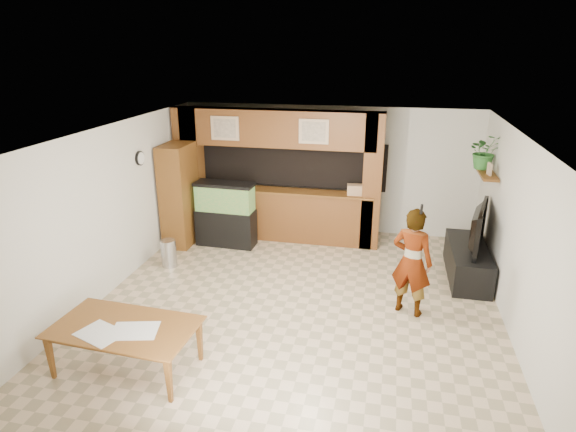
% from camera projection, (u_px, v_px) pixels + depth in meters
% --- Properties ---
extents(floor, '(6.50, 6.50, 0.00)m').
position_uv_depth(floor, '(297.00, 303.00, 7.40)').
color(floor, tan).
rests_on(floor, ground).
extents(ceiling, '(6.50, 6.50, 0.00)m').
position_uv_depth(ceiling, '(298.00, 134.00, 6.52)').
color(ceiling, white).
rests_on(ceiling, wall_back).
extents(wall_back, '(6.00, 0.00, 6.00)m').
position_uv_depth(wall_back, '(328.00, 169.00, 9.95)').
color(wall_back, beige).
rests_on(wall_back, floor).
extents(wall_left, '(0.00, 6.50, 6.50)m').
position_uv_depth(wall_left, '(111.00, 210.00, 7.56)').
color(wall_left, beige).
rests_on(wall_left, floor).
extents(wall_right, '(0.00, 6.50, 6.50)m').
position_uv_depth(wall_right, '(520.00, 241.00, 6.37)').
color(wall_right, beige).
rests_on(wall_right, floor).
extents(partition, '(4.20, 0.99, 2.60)m').
position_uv_depth(partition, '(276.00, 174.00, 9.57)').
color(partition, brown).
rests_on(partition, floor).
extents(wall_clock, '(0.05, 0.25, 0.25)m').
position_uv_depth(wall_clock, '(140.00, 158.00, 8.27)').
color(wall_clock, black).
rests_on(wall_clock, wall_left).
extents(wall_shelf, '(0.25, 0.90, 0.04)m').
position_uv_depth(wall_shelf, '(487.00, 174.00, 8.06)').
color(wall_shelf, brown).
rests_on(wall_shelf, wall_right).
extents(pantry_cabinet, '(0.50, 0.81, 1.98)m').
position_uv_depth(pantry_cabinet, '(179.00, 195.00, 9.30)').
color(pantry_cabinet, brown).
rests_on(pantry_cabinet, floor).
extents(trash_can, '(0.27, 0.27, 0.49)m').
position_uv_depth(trash_can, '(169.00, 253.00, 8.55)').
color(trash_can, '#B2B2B7').
rests_on(trash_can, floor).
extents(aquarium, '(1.14, 0.43, 1.27)m').
position_uv_depth(aquarium, '(226.00, 215.00, 9.34)').
color(aquarium, black).
rests_on(aquarium, floor).
extents(tv_stand, '(0.60, 1.65, 0.55)m').
position_uv_depth(tv_stand, '(467.00, 262.00, 8.15)').
color(tv_stand, black).
rests_on(tv_stand, floor).
extents(television, '(0.46, 1.28, 0.74)m').
position_uv_depth(television, '(472.00, 226.00, 7.93)').
color(television, black).
rests_on(television, tv_stand).
extents(photo_frame, '(0.06, 0.15, 0.20)m').
position_uv_depth(photo_frame, '(490.00, 169.00, 7.88)').
color(photo_frame, tan).
rests_on(photo_frame, wall_shelf).
extents(potted_plant, '(0.63, 0.57, 0.61)m').
position_uv_depth(potted_plant, '(485.00, 151.00, 8.21)').
color(potted_plant, '#2A6829').
rests_on(potted_plant, wall_shelf).
extents(person, '(0.69, 0.58, 1.62)m').
position_uv_depth(person, '(412.00, 262.00, 6.89)').
color(person, tan).
rests_on(person, floor).
extents(microphone, '(0.04, 0.10, 0.16)m').
position_uv_depth(microphone, '(422.00, 209.00, 6.44)').
color(microphone, black).
rests_on(microphone, person).
extents(dining_table, '(1.76, 1.05, 0.60)m').
position_uv_depth(dining_table, '(125.00, 349.00, 5.78)').
color(dining_table, brown).
rests_on(dining_table, floor).
extents(newspaper_a, '(0.61, 0.50, 0.01)m').
position_uv_depth(newspaper_a, '(135.00, 331.00, 5.61)').
color(newspaper_a, silver).
rests_on(newspaper_a, dining_table).
extents(newspaper_b, '(0.63, 0.54, 0.01)m').
position_uv_depth(newspaper_b, '(100.00, 334.00, 5.55)').
color(newspaper_b, silver).
rests_on(newspaper_b, dining_table).
extents(counter_box, '(0.31, 0.22, 0.19)m').
position_uv_depth(counter_box, '(355.00, 190.00, 9.15)').
color(counter_box, '#A57E59').
rests_on(counter_box, partition).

